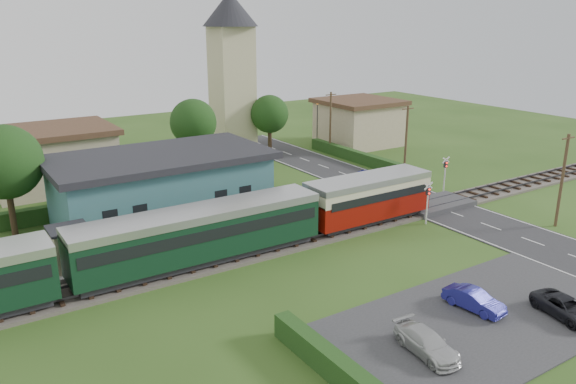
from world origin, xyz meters
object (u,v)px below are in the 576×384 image
crossing_signal_near (428,197)px  train (151,244)px  house_west (53,157)px  pedestrian_far (108,243)px  house_east (358,122)px  car_park_dark (566,308)px  car_on_road (365,175)px  church_tower (231,62)px  crossing_signal_far (445,169)px  station_building (161,187)px  car_park_silver (427,343)px  equipment_hut (70,247)px  car_park_blue (474,300)px  pedestrian_near (287,206)px

crossing_signal_near → train: bearing=173.3°
house_west → train: bearing=-87.8°
crossing_signal_near → pedestrian_far: crossing_signal_near is taller
house_east → car_park_dark: (-17.80, -38.20, -2.20)m
train → pedestrian_far: (-1.57, 3.52, -0.78)m
house_west → pedestrian_far: bearing=-92.0°
house_west → car_on_road: size_ratio=3.13×
church_tower → house_west: (-20.00, -3.00, -7.43)m
church_tower → crossing_signal_far: 26.39m
car_park_dark → station_building: bearing=126.4°
church_tower → car_on_road: size_ratio=5.10×
church_tower → car_on_road: 20.26m
house_west → car_park_silver: (8.67, -37.64, -2.18)m
station_building → equipment_hut: bearing=-144.1°
car_park_blue → pedestrian_near: bearing=86.7°
pedestrian_near → car_on_road: bearing=-137.2°
car_park_silver → pedestrian_far: bearing=122.8°
pedestrian_far → car_park_dark: bearing=-148.5°
house_west → car_park_blue: (13.81, -36.09, -2.16)m
equipment_hut → car_park_blue: equipment_hut is taller
house_east → train: bearing=-147.2°
station_building → pedestrian_near: bearing=-36.6°
train → church_tower: bearing=53.7°
car_park_dark → car_park_silver: bearing=-179.8°
train → crossing_signal_far: size_ratio=13.18×
crossing_signal_near → station_building: bearing=145.2°
equipment_hut → church_tower: (23.00, 22.80, 8.48)m
house_west → pedestrian_near: size_ratio=5.54×
pedestrian_far → car_park_silver: bearing=-163.5°
church_tower → crossing_signal_far: bearing=-70.0°
church_tower → crossing_signal_far: size_ratio=5.37×
crossing_signal_near → car_park_blue: bearing=-125.4°
car_on_road → car_park_dark: car_on_road is taller
house_west → crossing_signal_far: (28.60, -20.61, -0.65)m
car_park_silver → car_on_road: bearing=60.7°
train → crossing_signal_far: train is taller
pedestrian_far → crossing_signal_near: bearing=-115.8°
house_east → pedestrian_far: (-35.68, -18.48, -1.40)m
pedestrian_near → house_west: bearing=-38.5°
equipment_hut → car_park_blue: bearing=-44.1°
train → crossing_signal_near: (20.51, -2.41, -0.04)m
car_park_blue → pedestrian_far: bearing=123.7°
pedestrian_near → church_tower: bearing=-89.3°
church_tower → car_park_dark: (-2.80, -42.20, -9.63)m
house_east → car_park_dark: 42.20m
crossing_signal_far → train: bearing=-175.1°
station_building → crossing_signal_near: 19.98m
church_tower → house_west: 21.55m
crossing_signal_near → crossing_signal_far: (7.20, 4.80, 0.00)m
church_tower → pedestrian_far: bearing=-132.6°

